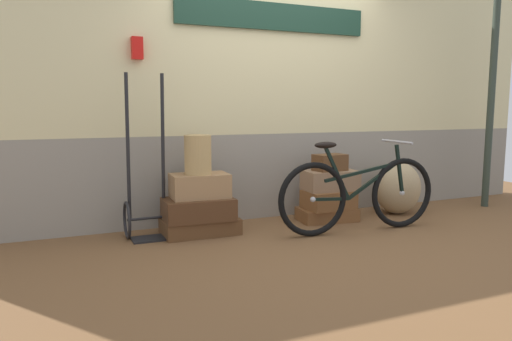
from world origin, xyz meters
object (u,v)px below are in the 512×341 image
object	(u,v)px
suitcase_4	(329,200)
wicker_basket	(198,155)
luggage_trolley	(148,202)
suitcase_3	(327,214)
suitcase_5	(330,180)
bicycle	(359,194)
suitcase_6	(330,163)
burlap_sack	(398,188)
suitcase_0	(200,226)
suitcase_2	(200,186)
suitcase_1	(198,209)

from	to	relation	value
suitcase_4	wicker_basket	world-z (taller)	wicker_basket
wicker_basket	luggage_trolley	world-z (taller)	luggage_trolley
suitcase_3	suitcase_5	distance (m)	0.36
luggage_trolley	bicycle	bearing A→B (deg)	-17.83
suitcase_3	suitcase_4	xyz separation A→B (m)	(0.00, -0.03, 0.16)
suitcase_6	bicycle	size ratio (longest dim) A/B	0.20
suitcase_5	suitcase_6	bearing A→B (deg)	-136.91
suitcase_4	suitcase_6	xyz separation A→B (m)	(0.02, 0.02, 0.38)
burlap_sack	bicycle	size ratio (longest dim) A/B	0.35
suitcase_3	wicker_basket	world-z (taller)	wicker_basket
suitcase_5	luggage_trolley	size ratio (longest dim) A/B	0.37
burlap_sack	suitcase_4	bearing A→B (deg)	-179.55
luggage_trolley	bicycle	size ratio (longest dim) A/B	0.89
suitcase_0	burlap_sack	size ratio (longest dim) A/B	1.21
suitcase_0	burlap_sack	xyz separation A→B (m)	(2.26, -0.04, 0.21)
suitcase_2	bicycle	world-z (taller)	bicycle
suitcase_1	suitcase_0	bearing A→B (deg)	61.58
wicker_basket	burlap_sack	xyz separation A→B (m)	(2.27, -0.02, -0.46)
suitcase_2	luggage_trolley	bearing A→B (deg)	173.42
suitcase_2	suitcase_5	bearing A→B (deg)	2.06
wicker_basket	suitcase_5	bearing A→B (deg)	0.15
suitcase_2	suitcase_4	bearing A→B (deg)	0.79
suitcase_1	suitcase_3	world-z (taller)	suitcase_1
suitcase_3	suitcase_1	bearing A→B (deg)	-173.02
suitcase_0	suitcase_1	bearing A→B (deg)	-120.23
suitcase_1	burlap_sack	bearing A→B (deg)	2.13
suitcase_0	burlap_sack	world-z (taller)	burlap_sack
wicker_basket	suitcase_4	bearing A→B (deg)	-1.08
suitcase_2	suitcase_3	xyz separation A→B (m)	(1.36, -0.02, -0.39)
suitcase_1	suitcase_4	size ratio (longest dim) A/B	1.27
suitcase_3	bicycle	distance (m)	0.58
suitcase_5	suitcase_4	bearing A→B (deg)	-131.77
suitcase_5	luggage_trolley	bearing A→B (deg)	-178.37
suitcase_2	suitcase_3	bearing A→B (deg)	1.96
suitcase_5	suitcase_0	bearing A→B (deg)	-176.18
suitcase_2	wicker_basket	size ratio (longest dim) A/B	1.45
wicker_basket	bicycle	world-z (taller)	wicker_basket
bicycle	suitcase_0	bearing A→B (deg)	159.53
suitcase_6	wicker_basket	size ratio (longest dim) A/B	0.90
suitcase_0	suitcase_6	xyz separation A→B (m)	(1.38, -0.03, 0.53)
suitcase_3	suitcase_2	bearing A→B (deg)	-174.65
burlap_sack	suitcase_3	bearing A→B (deg)	178.67
suitcase_5	wicker_basket	distance (m)	1.45
suitcase_0	luggage_trolley	distance (m)	0.53
suitcase_0	suitcase_2	size ratio (longest dim) A/B	1.32
suitcase_0	suitcase_3	bearing A→B (deg)	-0.47
suitcase_1	wicker_basket	bearing A→B (deg)	68.75
bicycle	suitcase_3	bearing A→B (deg)	93.56
suitcase_2	suitcase_1	bearing A→B (deg)	-121.64
suitcase_1	suitcase_3	bearing A→B (deg)	2.97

